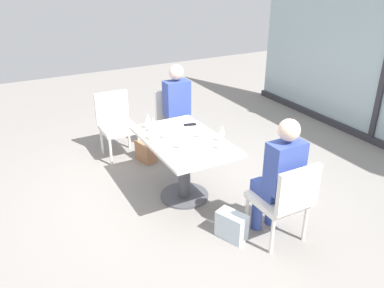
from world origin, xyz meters
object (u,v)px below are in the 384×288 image
(wine_glass_0, at_px, (222,138))
(wine_glass_4, at_px, (201,127))
(wine_glass_3, at_px, (153,122))
(person_far_left, at_px, (179,106))
(person_far_right, at_px, (280,173))
(wine_glass_1, at_px, (222,130))
(wine_glass_5, at_px, (148,118))
(cell_phone_on_table, at_px, (190,125))
(handbag_0, at_px, (146,151))
(dining_table_main, at_px, (184,155))
(wine_glass_6, at_px, (166,128))
(chair_far_left, at_px, (176,118))
(handbag_1, at_px, (232,226))
(coffee_cup, at_px, (152,136))
(chair_side_end, at_px, (116,121))
(wine_glass_2, at_px, (181,138))
(chair_far_right, at_px, (285,197))

(wine_glass_0, bearing_deg, wine_glass_4, -172.15)
(wine_glass_3, bearing_deg, person_far_left, 136.55)
(person_far_right, xyz_separation_m, wine_glass_1, (-0.80, -0.13, 0.16))
(wine_glass_5, distance_m, cell_phone_on_table, 0.51)
(wine_glass_0, xyz_separation_m, handbag_0, (-1.46, -0.27, -0.72))
(dining_table_main, relative_size, wine_glass_6, 6.84)
(dining_table_main, relative_size, chair_far_left, 1.46)
(person_far_left, bearing_deg, handbag_1, -11.68)
(wine_glass_0, height_order, coffee_cup, wine_glass_0)
(handbag_1, bearing_deg, cell_phone_on_table, 150.12)
(chair_side_end, distance_m, wine_glass_2, 1.69)
(person_far_right, height_order, wine_glass_6, person_far_right)
(coffee_cup, bearing_deg, wine_glass_4, 64.89)
(wine_glass_0, height_order, cell_phone_on_table, wine_glass_0)
(dining_table_main, relative_size, person_far_right, 1.00)
(dining_table_main, height_order, chair_side_end, chair_side_end)
(wine_glass_1, bearing_deg, coffee_cup, -122.39)
(chair_far_left, height_order, person_far_right, person_far_right)
(chair_far_right, distance_m, coffee_cup, 1.55)
(cell_phone_on_table, bearing_deg, wine_glass_0, 11.79)
(wine_glass_5, bearing_deg, chair_far_left, 135.15)
(chair_far_left, xyz_separation_m, wine_glass_1, (1.40, -0.13, 0.37))
(chair_far_right, distance_m, handbag_0, 2.29)
(chair_far_right, xyz_separation_m, cell_phone_on_table, (-1.48, -0.21, 0.24))
(chair_far_right, relative_size, handbag_1, 2.90)
(person_far_left, xyz_separation_m, wine_glass_1, (1.29, -0.13, 0.16))
(person_far_left, bearing_deg, wine_glass_5, -49.74)
(chair_far_left, relative_size, wine_glass_5, 4.70)
(person_far_right, relative_size, handbag_1, 4.20)
(chair_far_left, distance_m, handbag_1, 2.11)
(person_far_right, xyz_separation_m, cell_phone_on_table, (-1.37, -0.21, 0.03))
(dining_table_main, xyz_separation_m, wine_glass_5, (-0.46, -0.23, 0.33))
(chair_far_right, relative_size, chair_side_end, 1.00)
(wine_glass_2, bearing_deg, chair_side_end, -174.10)
(chair_far_right, relative_size, coffee_cup, 9.67)
(wine_glass_2, distance_m, coffee_cup, 0.42)
(chair_side_end, distance_m, cell_phone_on_table, 1.26)
(wine_glass_2, height_order, wine_glass_6, same)
(wine_glass_3, distance_m, handbag_0, 1.03)
(chair_side_end, height_order, handbag_1, chair_side_end)
(wine_glass_5, relative_size, coffee_cup, 2.06)
(wine_glass_2, height_order, handbag_0, wine_glass_2)
(handbag_0, bearing_deg, person_far_right, 2.49)
(wine_glass_4, bearing_deg, handbag_1, -7.80)
(wine_glass_0, bearing_deg, cell_phone_on_table, 177.83)
(person_far_left, distance_m, wine_glass_2, 1.40)
(person_far_right, relative_size, wine_glass_5, 6.81)
(wine_glass_1, height_order, wine_glass_6, same)
(chair_far_left, xyz_separation_m, chair_far_right, (2.31, 0.00, 0.00))
(chair_side_end, distance_m, wine_glass_5, 1.04)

